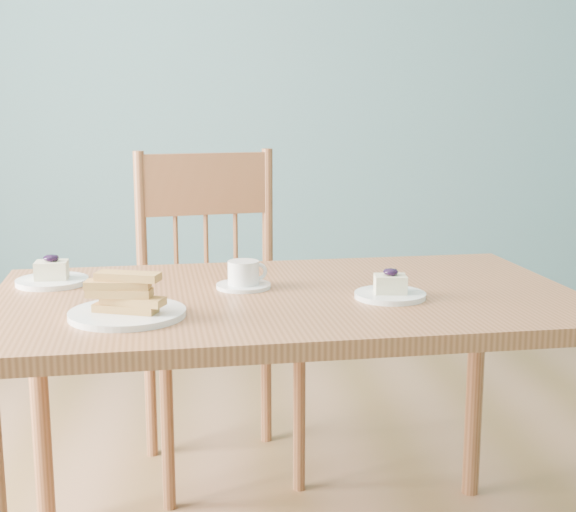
# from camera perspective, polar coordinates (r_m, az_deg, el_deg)

# --- Properties ---
(dining_table) EXTENTS (1.35, 0.84, 0.69)m
(dining_table) POSITION_cam_1_polar(r_m,az_deg,el_deg) (1.81, -0.05, -4.80)
(dining_table) COLOR #995E3A
(dining_table) RESTS_ON ground
(dining_chair) EXTENTS (0.52, 0.50, 0.97)m
(dining_chair) POSITION_cam_1_polar(r_m,az_deg,el_deg) (2.43, -5.09, -3.93)
(dining_chair) COLOR #995E3A
(dining_chair) RESTS_ON ground
(cheesecake_plate_near) EXTENTS (0.16, 0.16, 0.07)m
(cheesecake_plate_near) POSITION_cam_1_polar(r_m,az_deg,el_deg) (1.76, 7.28, -2.44)
(cheesecake_plate_near) COLOR white
(cheesecake_plate_near) RESTS_ON dining_table
(cheesecake_plate_far) EXTENTS (0.17, 0.17, 0.07)m
(cheesecake_plate_far) POSITION_cam_1_polar(r_m,az_deg,el_deg) (1.96, -16.44, -1.41)
(cheesecake_plate_far) COLOR white
(cheesecake_plate_far) RESTS_ON dining_table
(coffee_cup) EXTENTS (0.13, 0.13, 0.06)m
(coffee_cup) POSITION_cam_1_polar(r_m,az_deg,el_deg) (1.84, -3.15, -1.46)
(coffee_cup) COLOR white
(coffee_cup) RESTS_ON dining_table
(biscotti_plate) EXTENTS (0.23, 0.23, 0.09)m
(biscotti_plate) POSITION_cam_1_polar(r_m,az_deg,el_deg) (1.63, -11.38, -3.28)
(biscotti_plate) COLOR white
(biscotti_plate) RESTS_ON dining_table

